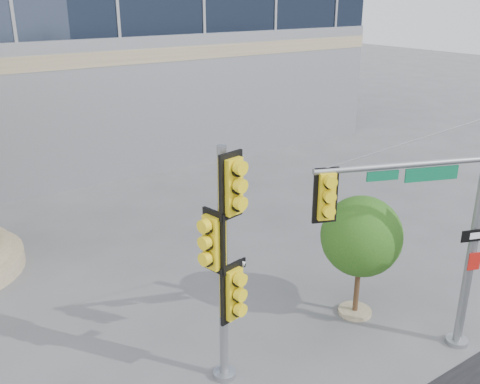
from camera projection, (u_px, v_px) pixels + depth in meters
ground at (305, 362)px, 11.88m from camera, size 120.00×120.00×0.00m
main_signal_pole at (438, 215)px, 11.13m from camera, size 4.01×1.85×5.42m
secondary_signal_pole at (225, 253)px, 10.28m from camera, size 0.94×0.68×5.11m
street_tree at (362, 239)px, 13.01m from camera, size 2.03×1.98×3.16m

